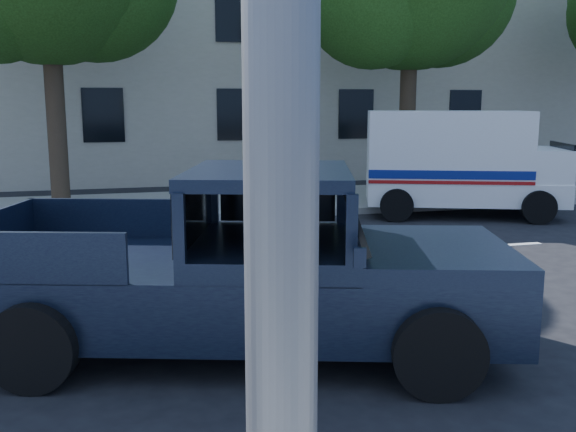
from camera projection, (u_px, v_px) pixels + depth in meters
name	position (u px, v px, depth m)	size (l,w,h in m)	color
ground	(364.00, 328.00, 7.34)	(120.00, 120.00, 0.00)	black
far_sidewalk	(229.00, 203.00, 16.08)	(60.00, 4.00, 0.15)	gray
lane_stripes	(399.00, 252.00, 11.08)	(21.60, 0.14, 0.01)	silver
building_main	(275.00, 48.00, 23.02)	(26.00, 6.00, 9.00)	beige
pickup_truck	(237.00, 291.00, 6.58)	(5.67, 3.53, 1.90)	black
mail_truck	(458.00, 170.00, 14.64)	(4.76, 3.41, 2.37)	silver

